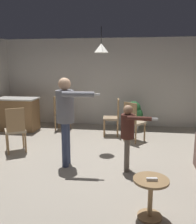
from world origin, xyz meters
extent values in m
plane|color=#9E9384|center=(0.00, 0.00, 0.00)|extent=(7.68, 7.68, 0.00)
cube|color=beige|center=(0.00, 3.20, 1.35)|extent=(6.40, 0.10, 2.70)
cube|color=olive|center=(-2.45, 2.14, 0.45)|extent=(1.20, 0.60, 0.91)
cube|color=beige|center=(-2.45, 2.14, 0.93)|extent=(1.26, 0.66, 0.04)
cylinder|color=#99754C|center=(1.16, -1.58, 0.51)|extent=(0.44, 0.44, 0.03)
cylinder|color=#99754C|center=(1.16, -1.58, 0.24)|extent=(0.06, 0.06, 0.49)
cylinder|color=#99754C|center=(1.16, -1.58, 0.01)|extent=(0.31, 0.31, 0.03)
cylinder|color=#384260|center=(-0.32, -0.05, 0.42)|extent=(0.12, 0.12, 0.84)
cylinder|color=#384260|center=(-0.31, -0.23, 0.42)|extent=(0.12, 0.12, 0.84)
cylinder|color=slate|center=(-0.31, -0.14, 1.14)|extent=(0.33, 0.33, 0.60)
sphere|color=tan|center=(-0.31, -0.14, 1.55)|extent=(0.23, 0.23, 0.23)
cylinder|color=slate|center=(-0.32, 0.05, 1.11)|extent=(0.10, 0.10, 0.56)
cylinder|color=slate|center=(-0.02, -0.32, 1.39)|extent=(0.56, 0.13, 0.10)
cube|color=white|center=(0.29, -0.30, 1.39)|extent=(0.13, 0.04, 0.04)
cylinder|color=#60564C|center=(0.84, -0.16, 0.30)|extent=(0.09, 0.09, 0.61)
cylinder|color=#60564C|center=(0.83, -0.29, 0.30)|extent=(0.09, 0.09, 0.61)
cylinder|color=#4C261E|center=(0.84, -0.22, 0.82)|extent=(0.24, 0.24, 0.43)
sphere|color=#9E7556|center=(0.84, -0.22, 1.12)|extent=(0.16, 0.16, 0.16)
cylinder|color=#4C261E|center=(0.84, -0.08, 0.80)|extent=(0.07, 0.07, 0.41)
cylinder|color=#4C261E|center=(1.03, -0.37, 1.01)|extent=(0.41, 0.09, 0.07)
cube|color=white|center=(1.26, -0.38, 1.01)|extent=(0.13, 0.04, 0.04)
cylinder|color=#99754C|center=(-1.29, 2.52, 0.23)|extent=(0.04, 0.04, 0.45)
cylinder|color=#99754C|center=(-1.28, 2.16, 0.23)|extent=(0.04, 0.04, 0.45)
cylinder|color=#99754C|center=(-0.93, 2.53, 0.23)|extent=(0.04, 0.04, 0.45)
cylinder|color=#99754C|center=(-0.92, 2.17, 0.23)|extent=(0.04, 0.04, 0.45)
cube|color=#7F664C|center=(-1.11, 2.35, 0.47)|extent=(0.43, 0.43, 0.05)
cube|color=#99754C|center=(-1.30, 2.34, 0.75)|extent=(0.05, 0.38, 0.50)
cylinder|color=#99754C|center=(0.73, 1.51, 0.23)|extent=(0.04, 0.04, 0.45)
cylinder|color=#99754C|center=(1.01, 1.29, 0.23)|extent=(0.04, 0.04, 0.45)
cylinder|color=#99754C|center=(0.96, 1.79, 0.23)|extent=(0.04, 0.04, 0.45)
cylinder|color=#99754C|center=(1.24, 1.57, 0.23)|extent=(0.04, 0.04, 0.45)
cube|color=tan|center=(0.98, 1.54, 0.47)|extent=(0.59, 0.59, 0.05)
cube|color=#99754C|center=(0.87, 1.39, 0.75)|extent=(0.32, 0.27, 0.50)
cylinder|color=#99754C|center=(-1.67, 0.18, 0.23)|extent=(0.04, 0.04, 0.45)
cylinder|color=#99754C|center=(-1.37, 0.37, 0.23)|extent=(0.04, 0.04, 0.45)
cylinder|color=#99754C|center=(-1.87, 0.48, 0.23)|extent=(0.04, 0.04, 0.45)
cylinder|color=#99754C|center=(-1.57, 0.68, 0.23)|extent=(0.04, 0.04, 0.45)
cube|color=tan|center=(-1.62, 0.43, 0.47)|extent=(0.58, 0.58, 0.05)
cube|color=#99754C|center=(-1.52, 0.27, 0.75)|extent=(0.34, 0.24, 0.50)
cylinder|color=#99754C|center=(0.55, 1.81, 0.23)|extent=(0.04, 0.04, 0.45)
cylinder|color=#99754C|center=(0.52, 2.17, 0.23)|extent=(0.04, 0.04, 0.45)
cylinder|color=#99754C|center=(0.19, 1.78, 0.23)|extent=(0.04, 0.04, 0.45)
cylinder|color=#99754C|center=(0.16, 2.14, 0.23)|extent=(0.04, 0.04, 0.45)
cube|color=#997F60|center=(0.35, 1.97, 0.47)|extent=(0.45, 0.45, 0.05)
cube|color=#99754C|center=(0.54, 1.99, 0.75)|extent=(0.07, 0.38, 0.50)
cylinder|color=#B7B2AD|center=(0.96, 2.64, 0.13)|extent=(0.32, 0.32, 0.25)
sphere|color=#235B2D|center=(0.96, 2.64, 0.45)|extent=(0.55, 0.55, 0.55)
sphere|color=#235B2D|center=(0.96, 2.64, 0.64)|extent=(0.42, 0.42, 0.42)
cube|color=white|center=(1.16, -1.62, 0.54)|extent=(0.13, 0.05, 0.04)
cone|color=silver|center=(0.21, 0.99, 2.25)|extent=(0.32, 0.32, 0.20)
cylinder|color=black|center=(0.21, 0.99, 2.52)|extent=(0.01, 0.01, 0.36)
camera|label=1|loc=(0.90, -4.34, 1.88)|focal=38.39mm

